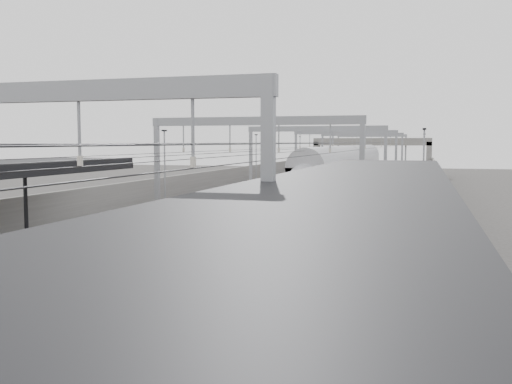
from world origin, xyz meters
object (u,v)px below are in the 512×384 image
Objects in this scene: overbridge at (372,146)px; signal_green at (317,168)px; train at (345,178)px; bench at (389,261)px.

overbridge is 6.33× the size of signal_green.
train is at bearing -88.23° from overbridge.
train is at bearing -71.36° from signal_green.
signal_green is at bearing 102.85° from bench.
bench is (8.45, -88.40, -3.69)m from overbridge.
bench is at bearing -77.15° from signal_green.
bench is at bearing -80.14° from train.
bench is 0.57× the size of signal_green.
signal_green is (-6.70, 19.86, 0.18)m from train.
signal_green is at bearing -100.32° from overbridge.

